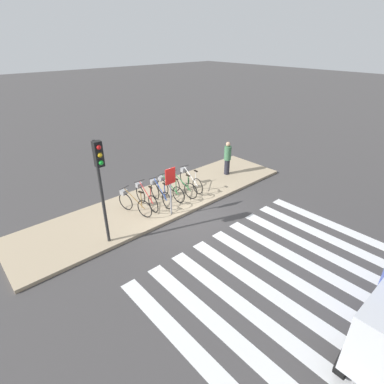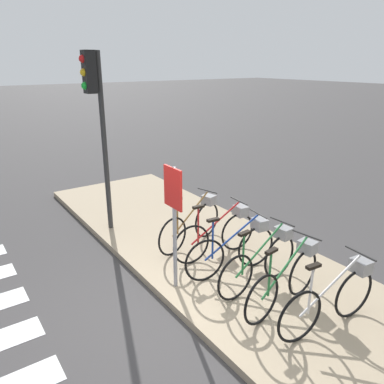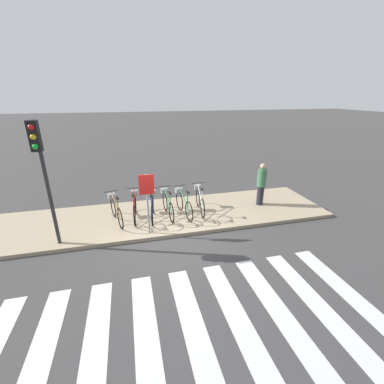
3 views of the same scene
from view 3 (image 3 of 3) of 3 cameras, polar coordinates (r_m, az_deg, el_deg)
The scene contains 11 objects.
ground_plane at distance 8.11m, azimuth -5.57°, elevation -10.30°, with size 120.00×120.00×0.00m, color #423F3F.
sidewalk at distance 9.37m, azimuth -7.00°, elevation -5.36°, with size 12.19×2.98×0.12m.
parked_bicycle_0 at distance 9.01m, azimuth -16.62°, elevation -3.66°, with size 0.58×1.65×1.04m.
parked_bicycle_1 at distance 9.09m, azimuth -12.61°, elevation -3.03°, with size 0.46×1.69×1.04m.
parked_bicycle_2 at distance 8.99m, azimuth -8.81°, elevation -3.03°, with size 0.46×1.69×1.04m.
parked_bicycle_3 at distance 9.11m, azimuth -5.50°, elevation -2.54°, with size 0.46×1.69×1.04m.
parked_bicycle_4 at distance 9.13m, azimuth -1.97°, elevation -2.39°, with size 0.46×1.69×1.04m.
parked_bicycle_5 at distance 9.40m, azimuth 1.72°, elevation -1.69°, with size 0.46×1.69×1.04m.
pedestrian at distance 10.17m, azimuth 15.16°, elevation 1.84°, with size 0.34×0.34×1.65m.
traffic_light at distance 7.60m, azimuth -30.61°, elevation 6.18°, with size 0.24×0.40×3.49m.
sign_post at distance 7.69m, azimuth -9.96°, elevation -0.48°, with size 0.44×0.07×1.91m.
Camera 3 is at (-0.93, -6.87, 4.21)m, focal length 24.00 mm.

